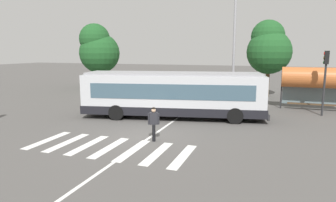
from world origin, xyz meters
The scene contains 13 objects.
ground_plane centered at (0.00, 0.00, 0.00)m, with size 160.00×160.00×0.00m, color #514F4C.
city_transit_bus centered at (-0.01, 4.95, 1.59)m, with size 12.34×4.94×3.06m.
pedestrian_crossing_street centered at (0.75, -0.35, 0.97)m, with size 0.54×0.40×1.72m.
parked_car_black centered at (-3.17, 13.81, 0.77)m, with size 2.03×4.58×1.35m.
parked_car_red centered at (-0.55, 13.77, 0.77)m, with size 2.10×4.61×1.35m.
parked_car_champagne centered at (2.22, 13.23, 0.77)m, with size 2.16×4.63×1.35m.
traffic_light_far_corner centered at (9.58, 9.01, 3.01)m, with size 0.33×0.32×4.47m.
bus_stop_shelter centered at (9.29, 11.01, 2.42)m, with size 4.84×1.54×3.25m.
twin_arm_street_lamp centered at (3.24, 10.29, 5.62)m, with size 5.00×0.32×9.09m.
background_tree_left centered at (-13.98, 18.14, 4.69)m, with size 4.86×4.86×7.71m.
background_tree_right centered at (5.69, 17.23, 4.78)m, with size 4.26×4.26×7.44m.
crosswalk_painted_stripes centered at (-0.79, -2.05, 0.00)m, with size 7.59×3.14×0.01m.
lane_center_line centered at (0.33, 2.00, 0.00)m, with size 0.16×24.00×0.01m, color silver.
Camera 1 is at (6.23, -13.81, 4.46)m, focal length 32.03 mm.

